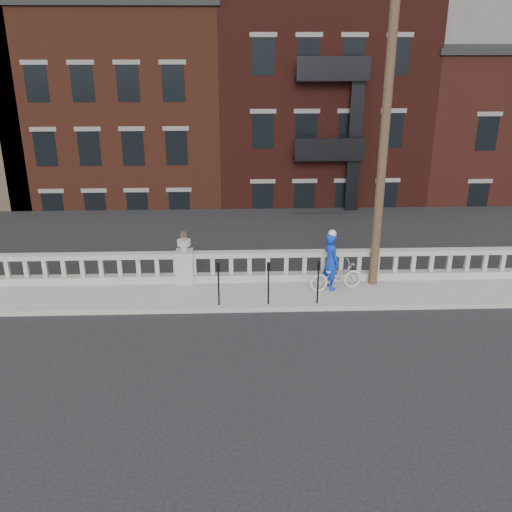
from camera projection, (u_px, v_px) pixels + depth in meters
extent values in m
plane|color=black|center=(174.00, 345.00, 15.35)|extent=(120.00, 120.00, 0.00)
cube|color=gray|center=(183.00, 296.00, 18.12)|extent=(32.00, 2.20, 0.15)
cube|color=gray|center=(186.00, 278.00, 18.94)|extent=(28.00, 0.34, 0.25)
cube|color=gray|center=(184.00, 255.00, 18.64)|extent=(28.00, 0.34, 0.16)
cube|color=gray|center=(185.00, 266.00, 18.78)|extent=(0.55, 0.55, 1.10)
cylinder|color=gray|center=(184.00, 248.00, 18.55)|extent=(0.24, 0.24, 0.20)
cylinder|color=gray|center=(184.00, 243.00, 18.48)|extent=(0.44, 0.44, 0.18)
cube|color=#605E59|center=(190.00, 344.00, 20.24)|extent=(36.00, 0.50, 5.15)
cube|color=black|center=(213.00, 228.00, 41.43)|extent=(80.00, 44.00, 0.50)
cube|color=#595651|center=(150.00, 307.00, 24.24)|extent=(16.00, 7.00, 4.00)
cube|color=#595651|center=(489.00, 87.00, 45.37)|extent=(14.00, 14.00, 18.00)
cube|color=#4E2216|center=(137.00, 143.00, 33.09)|extent=(10.00, 14.00, 14.00)
cube|color=black|center=(127.00, 9.00, 30.51)|extent=(10.30, 14.30, 0.30)
cube|color=#38130F|center=(309.00, 129.00, 33.16)|extent=(10.00, 14.00, 15.50)
cube|color=#4C1E17|center=(474.00, 157.00, 34.13)|extent=(10.00, 14.00, 12.00)
cube|color=black|center=(489.00, 48.00, 31.92)|extent=(10.30, 14.30, 0.30)
cylinder|color=#422D1E|center=(385.00, 130.00, 17.06)|extent=(0.28, 0.28, 10.00)
cylinder|color=black|center=(219.00, 288.00, 17.15)|extent=(0.05, 0.05, 1.10)
cube|color=black|center=(218.00, 267.00, 16.90)|extent=(0.10, 0.08, 0.26)
cube|color=black|center=(218.00, 267.00, 16.84)|extent=(0.06, 0.01, 0.08)
cylinder|color=black|center=(268.00, 287.00, 17.20)|extent=(0.05, 0.05, 1.10)
cube|color=black|center=(269.00, 267.00, 16.95)|extent=(0.10, 0.08, 0.26)
cube|color=black|center=(269.00, 266.00, 16.89)|extent=(0.06, 0.01, 0.08)
cylinder|color=black|center=(318.00, 287.00, 17.25)|extent=(0.05, 0.05, 1.10)
cube|color=black|center=(319.00, 266.00, 17.00)|extent=(0.10, 0.08, 0.26)
cube|color=black|center=(319.00, 265.00, 16.95)|extent=(0.06, 0.01, 0.08)
imported|color=silver|center=(336.00, 276.00, 18.24)|extent=(1.86, 1.03, 0.93)
imported|color=#0B31B0|center=(331.00, 261.00, 18.15)|extent=(0.69, 0.81, 1.88)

